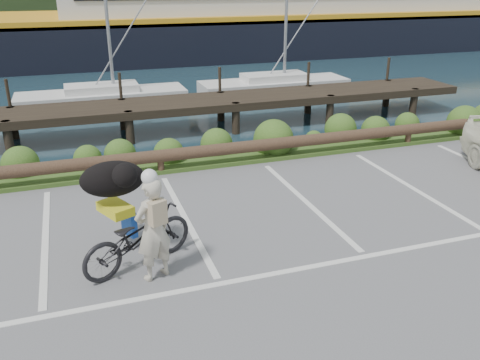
% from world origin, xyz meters
% --- Properties ---
extents(ground, '(72.00, 72.00, 0.00)m').
position_xyz_m(ground, '(0.00, 0.00, 0.00)').
color(ground, '#59595B').
extents(harbor_backdrop, '(170.00, 160.00, 30.00)m').
position_xyz_m(harbor_backdrop, '(0.39, 78.47, -0.00)').
color(harbor_backdrop, '#162C36').
rests_on(harbor_backdrop, ground).
extents(vegetation_strip, '(34.00, 1.60, 0.10)m').
position_xyz_m(vegetation_strip, '(0.00, 5.30, 0.05)').
color(vegetation_strip, '#3D5B21').
rests_on(vegetation_strip, ground).
extents(log_rail, '(32.00, 0.30, 0.60)m').
position_xyz_m(log_rail, '(0.00, 4.60, 0.00)').
color(log_rail, '#443021').
rests_on(log_rail, ground).
extents(bicycle, '(2.10, 1.47, 1.05)m').
position_xyz_m(bicycle, '(-1.10, 0.55, 0.52)').
color(bicycle, black).
rests_on(bicycle, ground).
extents(cyclist, '(0.73, 0.62, 1.69)m').
position_xyz_m(cyclist, '(-0.90, 0.12, 0.84)').
color(cyclist, beige).
rests_on(cyclist, ground).
extents(dog, '(0.91, 1.17, 0.61)m').
position_xyz_m(dog, '(-1.37, 1.13, 1.35)').
color(dog, black).
rests_on(dog, bicycle).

